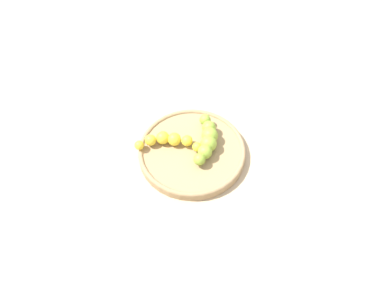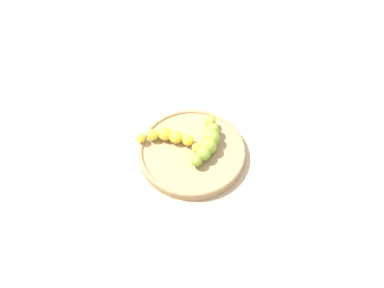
{
  "view_description": "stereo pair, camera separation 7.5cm",
  "coord_description": "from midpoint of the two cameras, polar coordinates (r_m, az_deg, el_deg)",
  "views": [
    {
      "loc": [
        0.42,
        0.18,
        0.64
      ],
      "look_at": [
        0.0,
        0.0,
        0.04
      ],
      "focal_mm": 33.13,
      "sensor_mm": 36.0,
      "label": 1
    },
    {
      "loc": [
        0.39,
        0.25,
        0.64
      ],
      "look_at": [
        0.0,
        0.0,
        0.04
      ],
      "focal_mm": 33.13,
      "sensor_mm": 36.0,
      "label": 2
    }
  ],
  "objects": [
    {
      "name": "banana_green",
      "position": [
        0.76,
        -0.33,
        0.56
      ],
      "size": [
        0.13,
        0.06,
        0.04
      ],
      "rotation": [
        0.0,
        0.0,
        1.82
      ],
      "color": "#8CAD38",
      "rests_on": "fruit_bowl"
    },
    {
      "name": "banana_yellow",
      "position": [
        0.77,
        -6.56,
        0.48
      ],
      "size": [
        0.07,
        0.14,
        0.03
      ],
      "rotation": [
        0.0,
        0.0,
        3.53
      ],
      "color": "yellow",
      "rests_on": "fruit_bowl"
    },
    {
      "name": "fruit_bowl",
      "position": [
        0.77,
        -2.78,
        -1.34
      ],
      "size": [
        0.23,
        0.23,
        0.02
      ],
      "color": "#A08259",
      "rests_on": "ground_plane"
    },
    {
      "name": "ground_plane",
      "position": [
        0.78,
        -2.75,
        -1.86
      ],
      "size": [
        2.4,
        2.4,
        0.0
      ],
      "primitive_type": "plane",
      "color": "tan"
    }
  ]
}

